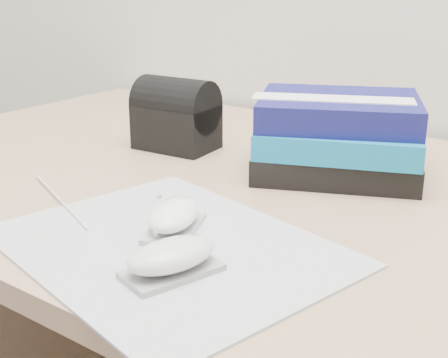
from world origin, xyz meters
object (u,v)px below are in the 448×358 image
Objects in this scene: desk at (337,328)px; book_stack at (338,136)px; mouse_front at (171,258)px; pouch at (176,115)px; mouse_rear at (174,217)px.

book_stack is at bearing 129.95° from desk.
desk is 0.44m from mouse_front.
desk is 11.47× the size of pouch.
desk is 5.38× the size of book_stack.
mouse_rear is at bearing -50.20° from pouch.
book_stack is (-0.02, 0.40, 0.04)m from mouse_front.
pouch reaches higher than mouse_front.
desk is 14.25× the size of mouse_rear.
book_stack is (-0.04, 0.05, 0.29)m from desk.
mouse_front is at bearing -50.30° from pouch.
mouse_rear reaches higher than desk.
mouse_rear is 0.36m from pouch.
mouse_front is 0.47m from pouch.
pouch is at bearing 129.70° from mouse_front.
mouse_rear is 1.00× the size of mouse_front.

